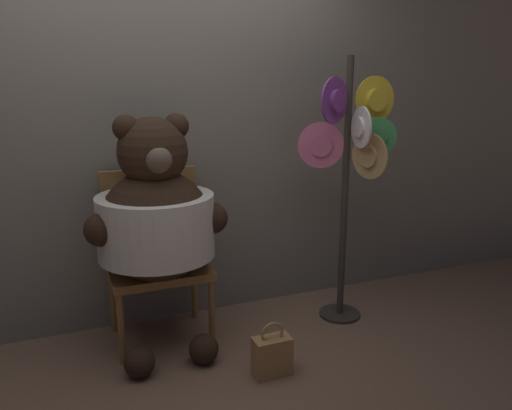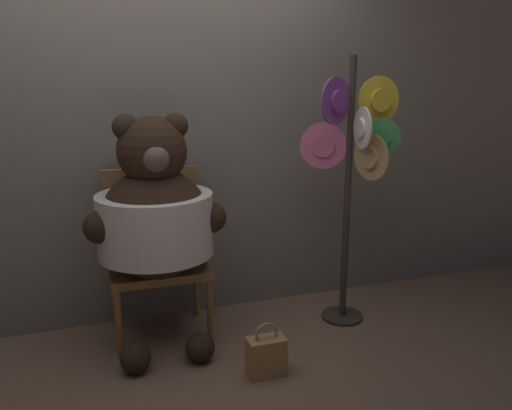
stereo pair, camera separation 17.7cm
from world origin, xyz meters
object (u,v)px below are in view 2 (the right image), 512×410
chair (156,247)px  handbag_on_ground (266,355)px  hat_display_rack (354,160)px  teddy_bear (155,217)px

chair → handbag_on_ground: size_ratio=3.35×
hat_display_rack → chair: bearing=167.1°
handbag_on_ground → hat_display_rack: bearing=30.7°
chair → hat_display_rack: 1.35m
hat_display_rack → handbag_on_ground: (-0.73, -0.43, -0.97)m
teddy_bear → handbag_on_ground: (0.50, -0.54, -0.69)m
hat_display_rack → teddy_bear: bearing=175.0°
hat_display_rack → handbag_on_ground: bearing=-149.3°
teddy_bear → hat_display_rack: hat_display_rack is taller
teddy_bear → hat_display_rack: size_ratio=0.81×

